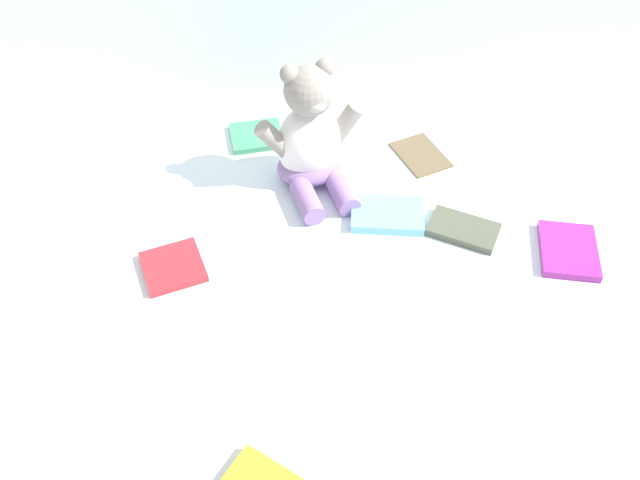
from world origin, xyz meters
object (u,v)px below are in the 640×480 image
(book_case_4, at_px, (464,231))
(book_case_6, at_px, (257,136))
(teddy_bear, at_px, (311,140))
(book_case_0, at_px, (387,215))
(book_case_5, at_px, (173,267))
(book_case_1, at_px, (421,154))
(book_case_3, at_px, (568,251))

(book_case_4, distance_m, book_case_6, 0.48)
(teddy_bear, relative_size, book_case_0, 1.91)
(book_case_6, bearing_deg, teddy_bear, -148.93)
(book_case_5, distance_m, book_case_6, 0.38)
(book_case_1, bearing_deg, book_case_4, 78.69)
(teddy_bear, relative_size, book_case_5, 2.53)
(book_case_3, xyz_separation_m, book_case_6, (-0.56, 0.35, -0.00))
(teddy_bear, relative_size, book_case_1, 2.17)
(book_case_0, bearing_deg, book_case_5, 112.34)
(book_case_1, bearing_deg, teddy_bear, -8.63)
(book_case_3, bearing_deg, teddy_bear, 164.57)
(book_case_0, relative_size, book_case_1, 1.13)
(teddy_bear, bearing_deg, book_case_6, 113.89)
(book_case_6, bearing_deg, book_case_5, 149.44)
(book_case_6, bearing_deg, book_case_0, -144.25)
(teddy_bear, height_order, book_case_1, teddy_bear)
(book_case_1, height_order, book_case_6, book_case_6)
(teddy_bear, height_order, book_case_0, teddy_bear)
(teddy_bear, relative_size, book_case_3, 2.03)
(book_case_3, height_order, book_case_4, same)
(book_case_0, xyz_separation_m, book_case_4, (0.13, -0.05, -0.00))
(book_case_5, bearing_deg, book_case_3, -108.89)
(book_case_3, distance_m, book_case_4, 0.19)
(book_case_4, distance_m, book_case_5, 0.52)
(teddy_bear, bearing_deg, book_case_5, -154.19)
(book_case_0, distance_m, book_case_6, 0.35)
(teddy_bear, bearing_deg, book_case_1, -2.26)
(book_case_0, height_order, book_case_6, book_case_0)
(book_case_1, xyz_separation_m, book_case_5, (-0.47, -0.28, 0.00))
(book_case_5, bearing_deg, book_case_4, -102.66)
(teddy_bear, height_order, book_case_4, teddy_bear)
(book_case_0, bearing_deg, book_case_3, -101.69)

